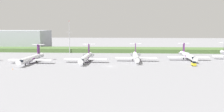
{
  "coord_description": "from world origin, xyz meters",
  "views": [
    {
      "loc": [
        8.17,
        -114.23,
        19.2
      ],
      "look_at": [
        0.0,
        15.86,
        3.0
      ],
      "focal_mm": 38.86,
      "sensor_mm": 36.0,
      "label": 1
    }
  ],
  "objects_px": {
    "regional_jet_third": "(86,57)",
    "regional_jet_second": "(32,58)",
    "baggage_tug": "(194,64)",
    "regional_jet_fifth": "(188,56)",
    "regional_jet_fourth": "(136,56)",
    "safety_cone_front_marker": "(13,69)",
    "antenna_mast": "(69,40)"
  },
  "relations": [
    {
      "from": "regional_jet_fourth",
      "to": "regional_jet_fifth",
      "type": "height_order",
      "value": "same"
    },
    {
      "from": "regional_jet_second",
      "to": "regional_jet_fifth",
      "type": "distance_m",
      "value": 85.69
    },
    {
      "from": "regional_jet_fourth",
      "to": "baggage_tug",
      "type": "relative_size",
      "value": 9.69
    },
    {
      "from": "baggage_tug",
      "to": "regional_jet_fifth",
      "type": "bearing_deg",
      "value": 84.06
    },
    {
      "from": "baggage_tug",
      "to": "regional_jet_second",
      "type": "bearing_deg",
      "value": 176.96
    },
    {
      "from": "safety_cone_front_marker",
      "to": "antenna_mast",
      "type": "bearing_deg",
      "value": 81.92
    },
    {
      "from": "antenna_mast",
      "to": "safety_cone_front_marker",
      "type": "xyz_separation_m",
      "value": [
        -9.56,
        -67.32,
        -9.2
      ]
    },
    {
      "from": "antenna_mast",
      "to": "baggage_tug",
      "type": "relative_size",
      "value": 7.13
    },
    {
      "from": "regional_jet_second",
      "to": "safety_cone_front_marker",
      "type": "bearing_deg",
      "value": -92.85
    },
    {
      "from": "regional_jet_second",
      "to": "regional_jet_fourth",
      "type": "height_order",
      "value": "same"
    },
    {
      "from": "regional_jet_second",
      "to": "baggage_tug",
      "type": "bearing_deg",
      "value": -3.04
    },
    {
      "from": "regional_jet_second",
      "to": "antenna_mast",
      "type": "xyz_separation_m",
      "value": [
        8.6,
        48.16,
        6.94
      ]
    },
    {
      "from": "regional_jet_fourth",
      "to": "antenna_mast",
      "type": "xyz_separation_m",
      "value": [
        -46.0,
        37.02,
        6.94
      ]
    },
    {
      "from": "regional_jet_third",
      "to": "regional_jet_fourth",
      "type": "bearing_deg",
      "value": 12.77
    },
    {
      "from": "regional_jet_fourth",
      "to": "regional_jet_fifth",
      "type": "distance_m",
      "value": 29.96
    },
    {
      "from": "regional_jet_fourth",
      "to": "baggage_tug",
      "type": "xyz_separation_m",
      "value": [
        27.3,
        -15.5,
        -1.53
      ]
    },
    {
      "from": "regional_jet_second",
      "to": "baggage_tug",
      "type": "relative_size",
      "value": 9.69
    },
    {
      "from": "regional_jet_second",
      "to": "safety_cone_front_marker",
      "type": "relative_size",
      "value": 56.36
    },
    {
      "from": "antenna_mast",
      "to": "baggage_tug",
      "type": "distance_m",
      "value": 90.57
    },
    {
      "from": "regional_jet_second",
      "to": "safety_cone_front_marker",
      "type": "height_order",
      "value": "regional_jet_second"
    },
    {
      "from": "regional_jet_fifth",
      "to": "baggage_tug",
      "type": "xyz_separation_m",
      "value": [
        -2.17,
        -20.89,
        -1.53
      ]
    },
    {
      "from": "regional_jet_second",
      "to": "regional_jet_fifth",
      "type": "height_order",
      "value": "same"
    },
    {
      "from": "regional_jet_third",
      "to": "regional_jet_fourth",
      "type": "height_order",
      "value": "same"
    },
    {
      "from": "antenna_mast",
      "to": "safety_cone_front_marker",
      "type": "bearing_deg",
      "value": -98.08
    },
    {
      "from": "regional_jet_second",
      "to": "regional_jet_third",
      "type": "relative_size",
      "value": 1.0
    },
    {
      "from": "regional_jet_fourth",
      "to": "regional_jet_fifth",
      "type": "xyz_separation_m",
      "value": [
        29.48,
        5.39,
        0.0
      ]
    },
    {
      "from": "regional_jet_third",
      "to": "regional_jet_second",
      "type": "bearing_deg",
      "value": -169.67
    },
    {
      "from": "regional_jet_fifth",
      "to": "safety_cone_front_marker",
      "type": "distance_m",
      "value": 92.25
    },
    {
      "from": "safety_cone_front_marker",
      "to": "regional_jet_third",
      "type": "bearing_deg",
      "value": 40.15
    },
    {
      "from": "regional_jet_third",
      "to": "baggage_tug",
      "type": "xyz_separation_m",
      "value": [
        54.15,
        -9.41,
        -1.53
      ]
    },
    {
      "from": "regional_jet_third",
      "to": "safety_cone_front_marker",
      "type": "height_order",
      "value": "regional_jet_third"
    },
    {
      "from": "regional_jet_third",
      "to": "safety_cone_front_marker",
      "type": "relative_size",
      "value": 56.36
    }
  ]
}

